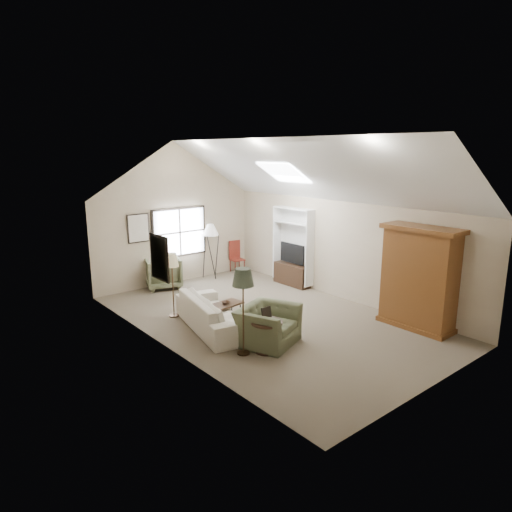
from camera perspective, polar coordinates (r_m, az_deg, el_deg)
room_shell at (r=9.79m, az=1.52°, el=9.95°), size 5.01×8.01×4.00m
window at (r=13.27m, az=-9.54°, el=2.95°), size 1.72×0.08×1.42m
skylight at (r=11.32m, az=3.51°, el=10.42°), size 0.80×1.20×0.52m
wall_art at (r=10.55m, az=-13.33°, el=1.72°), size 1.97×3.71×0.88m
armoire at (r=10.28m, az=19.72°, el=-2.59°), size 0.60×1.50×2.20m
tv_alcove at (r=12.80m, az=4.64°, el=1.35°), size 0.32×1.30×2.10m
media_console at (r=12.99m, az=4.51°, el=-2.33°), size 0.34×1.18×0.60m
tv_panel at (r=12.84m, az=4.56°, el=0.34°), size 0.05×0.90×0.55m
sofa at (r=9.86m, az=-5.27°, el=-7.06°), size 1.47×2.58×0.71m
armchair_near at (r=9.10m, az=1.49°, el=-8.65°), size 1.43×1.35×0.75m
armchair_far at (r=12.92m, az=-11.55°, el=-2.04°), size 1.18×1.20×0.86m
coffee_table at (r=10.36m, az=-3.78°, el=-6.96°), size 0.81×0.51×0.39m
bowl at (r=10.29m, az=-3.80°, el=-5.82°), size 0.20×0.20×0.05m
side_table at (r=8.76m, az=1.33°, el=-10.03°), size 0.73×0.73×0.61m
side_chair at (r=14.26m, az=-2.36°, el=-0.09°), size 0.44×0.44×0.99m
tripod_lamp at (r=13.63m, az=-5.67°, el=0.68°), size 0.55×0.55×1.66m
dark_lamp at (r=8.47m, az=-1.61°, el=-6.92°), size 0.49×0.49×1.69m
tan_lamp at (r=10.56m, az=-10.36°, el=-3.53°), size 0.36×0.36×1.52m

